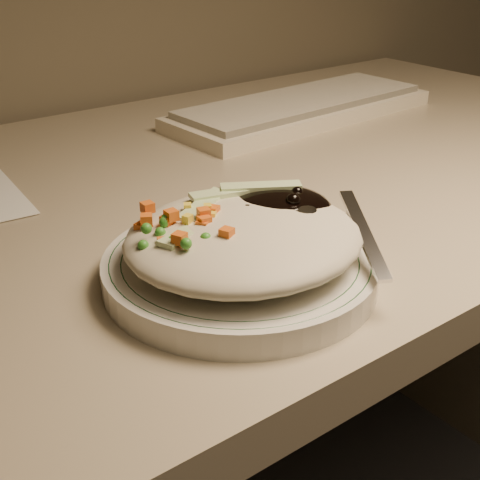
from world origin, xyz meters
TOP-DOWN VIEW (x-y plane):
  - desk at (0.00, 1.38)m, footprint 1.40×0.70m
  - plate at (-0.11, 1.17)m, footprint 0.22×0.22m
  - plate_rim at (-0.11, 1.17)m, footprint 0.21×0.21m
  - meal at (-0.10, 1.17)m, footprint 0.21×0.19m
  - keyboard at (0.26, 1.50)m, footprint 0.42×0.17m

SIDE VIEW (x-z plane):
  - desk at x=0.00m, z-range 0.17..0.91m
  - plate at x=-0.11m, z-range 0.74..0.76m
  - keyboard at x=0.26m, z-range 0.74..0.77m
  - plate_rim at x=-0.11m, z-range 0.76..0.76m
  - meal at x=-0.10m, z-range 0.76..0.81m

